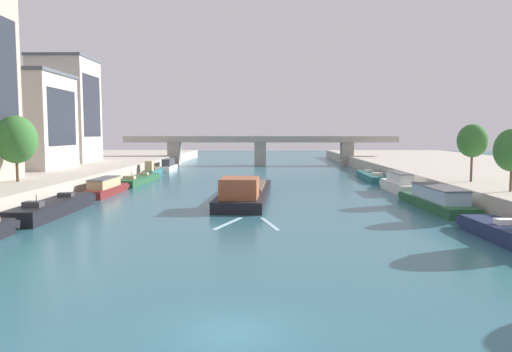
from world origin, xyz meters
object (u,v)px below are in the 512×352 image
Objects in this scene: moored_boat_left_upstream at (106,188)px; moored_boat_right_end at (372,176)px; moored_boat_left_near at (153,171)px; moored_boat_left_downstream at (54,207)px; tree_left_past_mid at (16,140)px; tree_right_past_mid at (512,150)px; barge_midriver at (245,192)px; moored_boat_left_second at (138,180)px; moored_boat_left_far at (169,166)px; bridge_far at (260,146)px; moored_boat_right_upstream at (398,184)px; moored_boat_right_near at (436,199)px; tree_right_distant at (472,141)px.

moored_boat_right_end is (38.05, 20.74, -0.37)m from moored_boat_left_upstream.
moored_boat_left_near is at bearing 169.91° from moored_boat_right_end.
tree_left_past_mid is at bearing 132.60° from moored_boat_left_downstream.
moored_boat_left_upstream is 45.99m from tree_right_past_mid.
moored_boat_left_downstream is at bearing -47.40° from tree_left_past_mid.
moored_boat_left_upstream is (-17.87, 4.64, -0.04)m from barge_midriver.
moored_boat_left_upstream is 0.77× the size of moored_boat_left_second.
bridge_far is at bearing 44.44° from moored_boat_left_far.
moored_boat_left_upstream is at bearing 89.84° from moored_boat_left_downstream.
moored_boat_left_far is at bearing -135.56° from bridge_far.
tree_right_past_mid reaches higher than moored_boat_right_upstream.
moored_boat_left_second is (-17.59, 19.07, -0.42)m from barge_midriver.
bridge_far is at bearing 117.42° from moored_boat_right_end.
moored_boat_right_upstream is at bearing -32.29° from moored_boat_left_near.
moored_boat_left_upstream is 39.22m from moored_boat_left_far.
moored_boat_left_downstream is 1.43× the size of moored_boat_left_near.
moored_boat_left_near is 61.13m from tree_right_past_mid.
moored_boat_left_far is 51.86m from moored_boat_right_upstream.
moored_boat_left_downstream is 13.25m from tree_left_past_mid.
moored_boat_left_downstream is 75.12m from bridge_far.
bridge_far reaches higher than moored_boat_right_end.
barge_midriver is 1.57× the size of moored_boat_left_second.
moored_boat_left_near is 35.96m from bridge_far.
tree_right_past_mid is at bearing -71.42° from bridge_far.
moored_boat_left_near is (-18.38, 32.24, -0.09)m from barge_midriver.
moored_boat_left_downstream is 54.17m from moored_boat_left_far.
moored_boat_left_second is 38.30m from moored_boat_right_end.
moored_boat_left_near reaches higher than moored_boat_left_upstream.
tree_left_past_mid is (-45.60, -9.85, 5.92)m from moored_boat_right_upstream.
barge_midriver is 37.11m from moored_boat_left_near.
barge_midriver is 1.57× the size of moored_boat_right_end.
tree_left_past_mid reaches higher than moored_boat_right_end.
moored_boat_left_upstream is at bearing 165.44° from barge_midriver.
moored_boat_left_downstream is (-17.91, -10.32, -0.25)m from barge_midriver.
moored_boat_left_second is 0.23× the size of bridge_far.
tree_right_past_mid reaches higher than moored_boat_right_near.
barge_midriver is 26.30m from tree_right_distant.
barge_midriver reaches higher than moored_boat_right_end.
tree_left_past_mid reaches higher than moored_boat_left_far.
bridge_far is (-19.14, 36.90, 4.02)m from moored_boat_right_end.
moored_boat_left_upstream is at bearing -108.16° from bridge_far.
moored_boat_left_near is 0.16× the size of bridge_far.
moored_boat_left_upstream is 0.76× the size of moored_boat_right_end.
tree_right_past_mid is at bearing -91.43° from tree_right_distant.
moored_boat_left_near is at bearing 91.07° from moored_boat_left_upstream.
tree_left_past_mid is at bearing -149.45° from moored_boat_right_end.
moored_boat_right_upstream is at bearing 22.22° from barge_midriver.
tree_right_past_mid reaches higher than moored_boat_left_far.
moored_boat_right_upstream is (38.21, -24.14, 0.26)m from moored_boat_left_near.
moored_boat_left_upstream is 2.00× the size of tree_right_past_mid.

